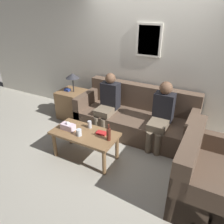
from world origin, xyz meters
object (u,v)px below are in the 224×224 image
(couch_side, at_px, (210,179))
(person_right, at_px, (161,113))
(wine_bottle, at_px, (109,134))
(person_left, at_px, (108,102))
(coffee_table, at_px, (85,136))
(couch_main, at_px, (136,118))
(drinking_glass, at_px, (79,132))

(couch_side, xyz_separation_m, person_right, (-0.93, 0.89, 0.32))
(wine_bottle, relative_size, person_left, 0.24)
(couch_side, xyz_separation_m, coffee_table, (-1.88, -0.06, 0.10))
(couch_main, xyz_separation_m, drinking_glass, (-0.44, -1.25, 0.23))
(person_left, bearing_deg, person_right, -0.28)
(coffee_table, height_order, drinking_glass, drinking_glass)
(couch_main, distance_m, person_left, 0.63)
(couch_side, bearing_deg, wine_bottle, 92.14)
(couch_side, relative_size, person_left, 1.07)
(couch_side, distance_m, coffee_table, 1.89)
(drinking_glass, distance_m, person_left, 1.07)
(couch_main, relative_size, coffee_table, 2.11)
(couch_side, relative_size, coffee_table, 1.16)
(coffee_table, xyz_separation_m, wine_bottle, (0.44, 0.00, 0.17))
(couch_main, xyz_separation_m, person_right, (0.54, -0.19, 0.32))
(drinking_glass, xyz_separation_m, person_left, (-0.08, 1.06, 0.08))
(couch_side, height_order, person_left, person_left)
(wine_bottle, distance_m, person_right, 1.08)
(couch_side, relative_size, drinking_glass, 11.42)
(couch_main, xyz_separation_m, couch_side, (1.47, -1.09, 0.00))
(couch_side, xyz_separation_m, person_left, (-1.99, 0.90, 0.31))
(couch_main, bearing_deg, coffee_table, -109.80)
(couch_main, height_order, couch_side, same)
(drinking_glass, bearing_deg, couch_side, 4.85)
(couch_main, xyz_separation_m, wine_bottle, (0.02, -1.14, 0.28))
(wine_bottle, height_order, drinking_glass, wine_bottle)
(wine_bottle, xyz_separation_m, person_right, (0.51, 0.95, 0.04))
(wine_bottle, bearing_deg, drinking_glass, -166.86)
(coffee_table, bearing_deg, drinking_glass, -104.84)
(couch_main, relative_size, drinking_glass, 20.86)
(wine_bottle, height_order, person_right, person_right)
(couch_side, bearing_deg, couch_main, 53.58)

